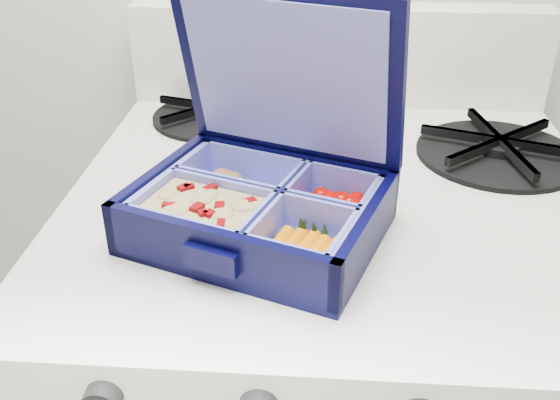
# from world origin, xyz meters

# --- Properties ---
(bento_box) EXTENTS (0.28, 0.25, 0.06)m
(bento_box) POSITION_xyz_m (0.53, 1.57, 0.93)
(bento_box) COLOR black
(bento_box) RESTS_ON stove
(burner_grate) EXTENTS (0.26, 0.26, 0.03)m
(burner_grate) POSITION_xyz_m (0.80, 1.77, 0.92)
(burner_grate) COLOR black
(burner_grate) RESTS_ON stove
(burner_grate_rear) EXTENTS (0.21, 0.21, 0.02)m
(burner_grate_rear) POSITION_xyz_m (0.43, 1.86, 0.91)
(burner_grate_rear) COLOR black
(burner_grate_rear) RESTS_ON stove
(fork) EXTENTS (0.07, 0.19, 0.01)m
(fork) POSITION_xyz_m (0.63, 1.68, 0.90)
(fork) COLOR #B2B2BB
(fork) RESTS_ON stove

